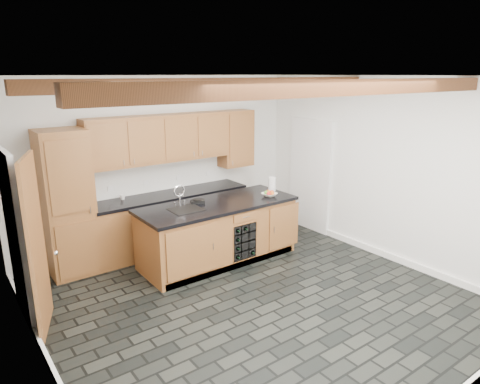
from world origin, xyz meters
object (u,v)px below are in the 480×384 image
(island, at_px, (219,232))
(fruit_bowl, at_px, (269,195))
(kitchen_scale, at_px, (198,201))
(paper_towel, at_px, (272,184))

(island, xyz_separation_m, fruit_bowl, (0.86, -0.18, 0.49))
(kitchen_scale, bearing_deg, fruit_bowl, 4.72)
(island, relative_size, kitchen_scale, 10.55)
(kitchen_scale, height_order, fruit_bowl, kitchen_scale)
(fruit_bowl, distance_m, paper_towel, 0.36)
(kitchen_scale, distance_m, paper_towel, 1.38)
(fruit_bowl, xyz_separation_m, paper_towel, (0.26, 0.24, 0.09))
(kitchen_scale, bearing_deg, island, -13.49)
(kitchen_scale, distance_m, fruit_bowl, 1.17)
(paper_towel, bearing_deg, kitchen_scale, 174.67)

